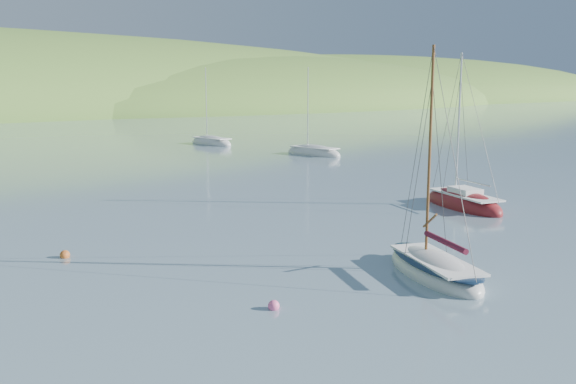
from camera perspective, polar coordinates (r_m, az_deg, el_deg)
ground at (r=26.24m, az=10.06°, el=-8.02°), size 700.00×700.00×0.00m
daysailer_white at (r=27.57m, az=12.89°, el=-6.75°), size 4.61×7.01×10.12m
sloop_red at (r=42.66m, az=15.31°, el=-1.03°), size 4.30×7.57×10.61m
distant_sloop_b at (r=83.06m, az=-6.84°, el=4.34°), size 3.57×7.68×10.55m
distant_sloop_d at (r=70.71m, az=2.29°, el=3.46°), size 3.82×7.61×10.38m
mooring_buoys at (r=32.04m, az=5.05°, el=-4.41°), size 25.55×11.65×0.51m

